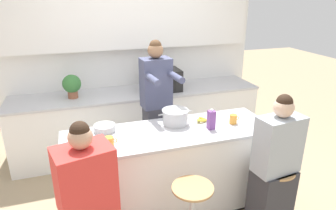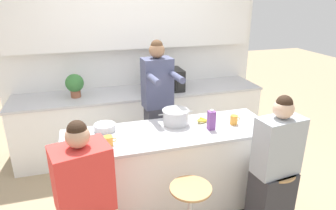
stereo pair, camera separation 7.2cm
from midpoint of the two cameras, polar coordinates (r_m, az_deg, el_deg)
name	(u,v)px [view 2 (the right image)]	position (r m, az deg, el deg)	size (l,w,h in m)	color
ground_plane	(170,207)	(3.44, 0.97, -18.88)	(16.00, 16.00, 0.00)	tan
wall_back	(135,41)	(4.39, -5.87, 12.08)	(3.73, 0.22, 2.70)	white
back_counter	(142,120)	(4.38, -4.51, -2.89)	(3.46, 0.70, 0.89)	white
kitchen_island	(170,171)	(3.17, 1.02, -12.40)	(2.08, 0.67, 0.92)	black
bar_stool_rightmost	(271,199)	(3.14, 19.74, -16.54)	(0.38, 0.38, 0.68)	tan
person_cooking	(158,113)	(3.54, -1.37, -1.46)	(0.37, 0.56, 1.71)	#383842
person_wrapped_blanket	(86,209)	(2.47, -14.46, -18.64)	(0.46, 0.37, 1.39)	red
person_seated_near	(274,176)	(2.95, 20.18, -12.52)	(0.43, 0.30, 1.41)	#333338
cooking_pot	(176,117)	(3.07, 2.12, -2.31)	(0.36, 0.27, 0.16)	#B7BABC
fruit_bowl	(105,127)	(3.01, -11.27, -4.18)	(0.21, 0.21, 0.07)	#B7BABC
coffee_cup_near	(234,120)	(3.16, 13.08, -2.76)	(0.11, 0.08, 0.10)	orange
coffee_cup_far	(108,141)	(2.70, -10.54, -6.78)	(0.11, 0.08, 0.09)	orange
banana_bunch	(202,120)	(3.16, 7.15, -2.89)	(0.16, 0.11, 0.05)	yellow
juice_carton	(211,120)	(2.98, 8.95, -2.88)	(0.07, 0.07, 0.21)	#7A428E
microwave	(164,80)	(4.21, -0.31, 4.77)	(0.52, 0.38, 0.30)	black
potted_plant	(75,84)	(4.09, -16.87, 3.83)	(0.24, 0.24, 0.31)	#93563D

